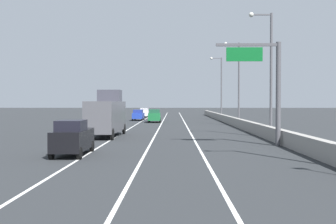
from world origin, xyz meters
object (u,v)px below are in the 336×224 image
Objects in this scene: lamp_post_right_fourth at (220,84)px; car_white_3 at (145,113)px; lamp_post_right_second at (269,66)px; lamp_post_right_third at (237,78)px; overhead_sign_gantry at (268,81)px; car_blue_0 at (138,115)px; car_green_1 at (154,116)px; car_black_2 at (73,138)px; box_truck at (107,115)px.

lamp_post_right_fourth is 19.72m from car_white_3.
car_white_3 is at bearing 106.40° from lamp_post_right_second.
lamp_post_right_second is 36.97m from lamp_post_right_fourth.
overhead_sign_gantry is at bearing -93.83° from lamp_post_right_third.
overhead_sign_gantry is 1.56× the size of car_blue_0.
lamp_post_right_second is (1.68, 7.24, 1.63)m from overhead_sign_gantry.
lamp_post_right_fourth is 2.34× the size of car_green_1.
car_green_1 is 1.03× the size of car_black_2.
overhead_sign_gantry is at bearing -77.21° from car_white_3.
car_white_3 is at bearing 115.26° from lamp_post_right_third.
lamp_post_right_second is 51.73m from car_white_3.
car_black_2 is (-14.51, -12.63, -5.30)m from lamp_post_right_second.
car_black_2 is 1.12× the size of car_white_3.
lamp_post_right_third is 2.41× the size of car_black_2.
box_truck is (-14.69, -17.72, -4.37)m from lamp_post_right_third.
car_blue_0 is at bearing 114.89° from car_green_1.
car_white_3 is (-12.85, 56.60, -3.76)m from overhead_sign_gantry.
car_white_3 is at bearing 98.01° from car_green_1.
car_black_2 is at bearing -89.43° from box_truck.
car_green_1 is (3.08, -6.65, 0.09)m from car_blue_0.
overhead_sign_gantry is at bearing -103.06° from lamp_post_right_second.
car_blue_0 is 0.58× the size of box_truck.
lamp_post_right_third is 1.00× the size of lamp_post_right_fourth.
lamp_post_right_second and lamp_post_right_third have the same top height.
overhead_sign_gantry is 1.81× the size of car_white_3.
lamp_post_right_second reaches higher than car_white_3.
car_blue_0 is at bearing 90.04° from car_black_2.
lamp_post_right_fourth is 15.65m from car_green_1.
lamp_post_right_third reaches higher than car_green_1.
lamp_post_right_third is at bearing 86.17° from overhead_sign_gantry.
car_blue_0 is at bearing 113.04° from lamp_post_right_second.
car_black_2 is 13.43m from box_truck.
car_white_3 reaches higher than car_blue_0.
lamp_post_right_second reaches higher than box_truck.
lamp_post_right_fourth is at bearing 39.82° from car_green_1.
car_blue_0 is 7.33m from car_green_1.
car_green_1 is 40.30m from car_black_2.
lamp_post_right_second is 1.00× the size of lamp_post_right_third.
lamp_post_right_fourth is 15.62m from car_blue_0.
car_black_2 reaches higher than car_blue_0.
car_white_3 is at bearing 102.79° from overhead_sign_gantry.
lamp_post_right_second is at bearing 76.94° from overhead_sign_gantry.
car_black_2 is at bearing -138.96° from lamp_post_right_second.
car_green_1 is at bearing 105.70° from overhead_sign_gantry.
car_white_3 is (-3.07, 21.81, -0.06)m from car_green_1.
lamp_post_right_fourth reaches higher than car_white_3.
car_black_2 is at bearing -106.14° from lamp_post_right_fourth.
lamp_post_right_fourth is at bearing 10.91° from car_blue_0.
lamp_post_right_second is at bearing -3.00° from box_truck.
lamp_post_right_third is 15.58m from car_green_1.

